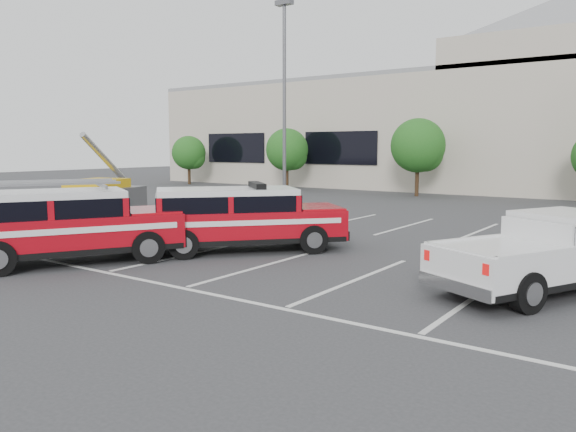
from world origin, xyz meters
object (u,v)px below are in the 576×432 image
(white_pickup, at_px, (552,260))
(ladder_suv, at_px, (68,230))
(light_pole_left, at_px, (284,105))
(convention_building, at_px, (543,123))
(tree_mid_left, at_px, (420,147))
(fire_chief_suv, at_px, (241,223))
(tree_left, at_px, (288,151))
(tree_far_left, at_px, (190,154))
(utility_rig, at_px, (94,200))

(white_pickup, bearing_deg, ladder_suv, -132.85)
(light_pole_left, distance_m, white_pickup, 18.47)
(convention_building, distance_m, tree_mid_left, 11.19)
(convention_building, relative_size, ladder_suv, 10.20)
(tree_mid_left, relative_size, ladder_suv, 0.82)
(fire_chief_suv, bearing_deg, tree_left, 163.99)
(tree_far_left, bearing_deg, fire_chief_suv, -41.94)
(light_pole_left, height_order, ladder_suv, light_pole_left)
(light_pole_left, height_order, white_pickup, light_pole_left)
(convention_building, distance_m, white_pickup, 31.23)
(utility_rig, bearing_deg, fire_chief_suv, -32.05)
(light_pole_left, bearing_deg, utility_rig, -120.19)
(tree_mid_left, distance_m, light_pole_left, 10.73)
(tree_far_left, bearing_deg, tree_mid_left, 0.00)
(tree_left, relative_size, white_pickup, 0.77)
(convention_building, height_order, ladder_suv, convention_building)
(tree_far_left, xyz_separation_m, tree_left, (10.00, 0.00, 0.27))
(light_pole_left, relative_size, ladder_suv, 1.74)
(tree_left, distance_m, ladder_suv, 26.87)
(tree_mid_left, height_order, utility_rig, tree_mid_left)
(tree_far_left, height_order, utility_rig, tree_far_left)
(tree_left, relative_size, utility_rig, 0.88)
(convention_building, distance_m, light_pole_left, 21.49)
(white_pickup, xyz_separation_m, ladder_suv, (-11.04, -4.21, 0.20))
(light_pole_left, xyz_separation_m, ladder_suv, (3.51, -14.65, -4.32))
(light_pole_left, bearing_deg, tree_far_left, 149.29)
(tree_far_left, bearing_deg, convention_building, 21.37)
(convention_building, relative_size, utility_rig, 11.97)
(ladder_suv, bearing_deg, tree_mid_left, 120.12)
(tree_far_left, distance_m, ladder_suv, 32.09)
(utility_rig, bearing_deg, light_pole_left, 41.46)
(convention_building, bearing_deg, tree_mid_left, -117.40)
(convention_building, height_order, white_pickup, convention_building)
(tree_far_left, relative_size, tree_mid_left, 0.82)
(fire_chief_suv, relative_size, white_pickup, 0.99)
(tree_left, height_order, utility_rig, tree_left)
(tree_mid_left, xyz_separation_m, fire_chief_suv, (3.02, -20.68, -2.21))
(convention_building, height_order, tree_far_left, convention_building)
(tree_left, distance_m, white_pickup, 29.74)
(tree_left, height_order, ladder_suv, tree_left)
(convention_building, bearing_deg, light_pole_left, -112.39)
(convention_building, distance_m, tree_far_left, 27.03)
(tree_left, bearing_deg, utility_rig, -82.90)
(white_pickup, distance_m, utility_rig, 19.37)
(light_pole_left, bearing_deg, tree_mid_left, 72.90)
(ladder_suv, xyz_separation_m, utility_rig, (-8.17, 6.64, -0.13))
(tree_far_left, bearing_deg, tree_left, 0.00)
(fire_chief_suv, distance_m, ladder_suv, 4.79)
(tree_mid_left, bearing_deg, tree_left, -180.00)
(utility_rig, bearing_deg, tree_mid_left, 48.41)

